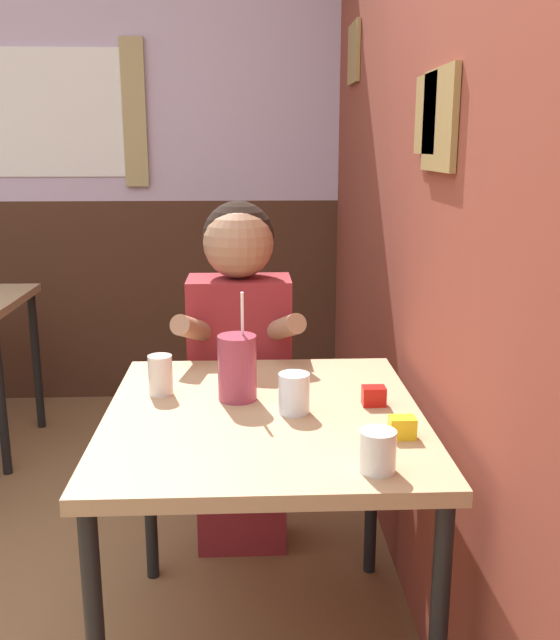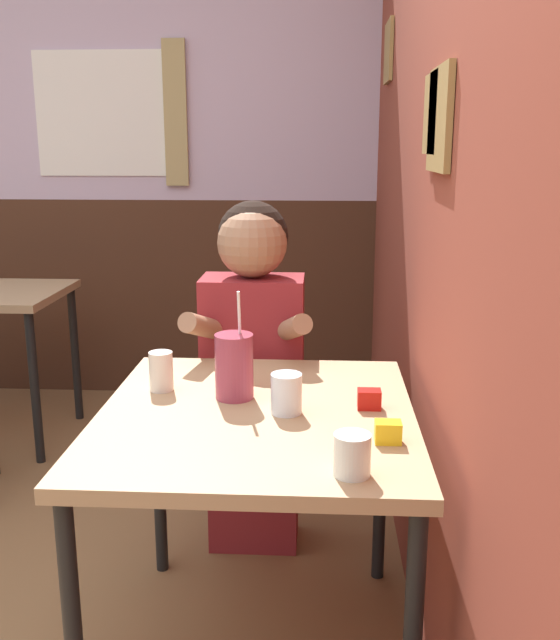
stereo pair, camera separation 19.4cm
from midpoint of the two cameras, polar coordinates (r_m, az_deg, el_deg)
name	(u,v)px [view 1 (the left image)]	position (r m, az deg, el deg)	size (l,w,h in m)	color
brick_wall_right	(389,156)	(2.67, 6.61, 12.89)	(0.08, 4.45, 2.70)	brown
back_wall	(90,152)	(4.00, -16.35, 12.81)	(5.61, 0.09, 2.70)	silver
main_table	(264,438)	(1.85, -4.35, -9.45)	(0.80, 0.90, 0.73)	tan
person_seated	(240,364)	(2.42, -5.51, -3.56)	(0.42, 0.42, 1.22)	maroon
cocktail_pitcher	(237,368)	(1.89, -6.39, -3.84)	(0.10, 0.10, 0.29)	#99384C
glass_near_pitcher	(294,393)	(1.80, -1.97, -5.92)	(0.08, 0.08, 0.10)	silver
glass_center	(378,451)	(1.49, 4.10, -10.49)	(0.08, 0.08, 0.09)	silver
glass_far_side	(160,375)	(1.97, -12.35, -4.37)	(0.07, 0.07, 0.11)	silver
condiment_ketchup	(374,396)	(1.86, 4.56, -6.13)	(0.06, 0.04, 0.05)	#B7140F
condiment_mustard	(402,427)	(1.67, 6.47, -8.60)	(0.06, 0.04, 0.05)	yellow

